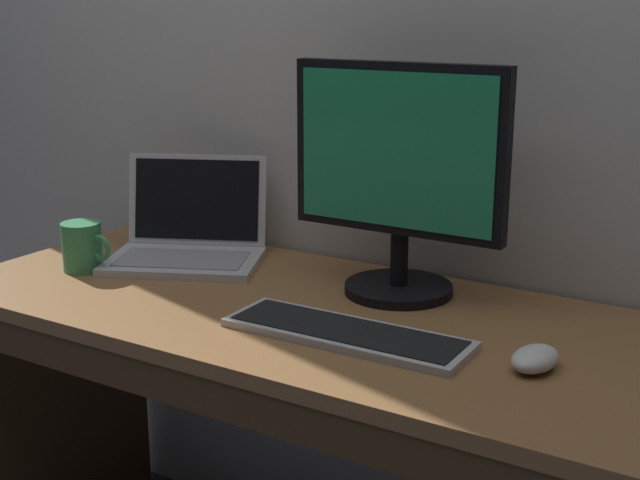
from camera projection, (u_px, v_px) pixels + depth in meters
desk at (292, 398)px, 1.75m from camera, size 1.47×0.64×0.77m
laptop_silver at (188, 240)px, 1.99m from camera, size 0.42×0.39×0.23m
external_monitor at (398, 173)px, 1.70m from camera, size 0.45×0.22×0.47m
wired_keyboard at (347, 333)px, 1.54m from camera, size 0.46×0.15×0.02m
computer_mouse at (535, 359)px, 1.40m from camera, size 0.08×0.11×0.04m
coffee_mug at (83, 247)px, 1.91m from camera, size 0.13×0.09×0.11m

